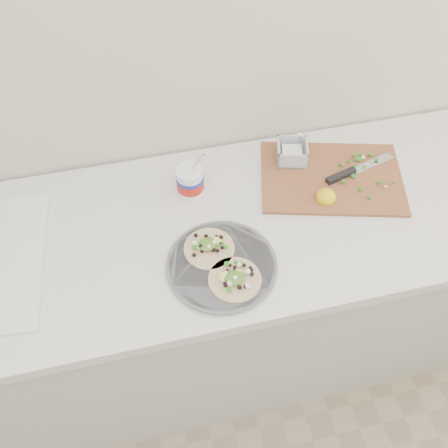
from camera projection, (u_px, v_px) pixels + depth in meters
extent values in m
cube|color=beige|center=(111.00, 55.00, 1.31)|extent=(3.50, 0.05, 2.60)
cube|color=beige|center=(161.00, 311.00, 1.82)|extent=(2.40, 0.62, 0.86)
cube|color=silver|center=(147.00, 243.00, 1.45)|extent=(2.44, 0.66, 0.04)
cylinder|color=#5A5B61|center=(222.00, 266.00, 1.37)|extent=(0.29, 0.29, 0.01)
cylinder|color=#5A5B61|center=(222.00, 265.00, 1.37)|extent=(0.31, 0.31, 0.00)
cylinder|color=white|center=(190.00, 182.00, 1.51)|extent=(0.08, 0.08, 0.10)
cylinder|color=red|center=(190.00, 182.00, 1.51)|extent=(0.08, 0.08, 0.04)
cylinder|color=#192D99|center=(190.00, 178.00, 1.49)|extent=(0.08, 0.08, 0.01)
cube|color=brown|center=(331.00, 178.00, 1.58)|extent=(0.51, 0.41, 0.01)
cube|color=white|center=(292.00, 154.00, 1.61)|extent=(0.06, 0.06, 0.03)
ellipsoid|color=yellow|center=(326.00, 195.00, 1.50)|extent=(0.06, 0.06, 0.05)
cube|color=silver|center=(372.00, 164.00, 1.60)|extent=(0.17, 0.07, 0.00)
cube|color=black|center=(341.00, 176.00, 1.56)|extent=(0.11, 0.05, 0.02)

